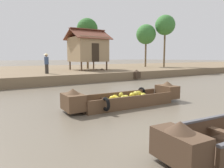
# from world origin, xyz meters

# --- Properties ---
(ground_plane) EXTENTS (300.00, 300.00, 0.00)m
(ground_plane) POSITION_xyz_m (0.00, 10.00, 0.00)
(ground_plane) COLOR #665B4C
(riverbank_strip) EXTENTS (160.00, 20.00, 0.74)m
(riverbank_strip) POSITION_xyz_m (0.00, 22.76, 0.37)
(riverbank_strip) COLOR #756047
(riverbank_strip) RESTS_ON ground
(banana_boat) EXTENTS (5.43, 1.73, 0.91)m
(banana_boat) POSITION_xyz_m (0.33, 4.90, 0.32)
(banana_boat) COLOR brown
(banana_boat) RESTS_ON ground
(fishing_skiff_distant) EXTENTS (2.33, 4.64, 0.92)m
(fishing_skiff_distant) POSITION_xyz_m (7.04, 14.81, 0.33)
(fishing_skiff_distant) COLOR #3D2D21
(fishing_skiff_distant) RESTS_ON ground
(stilt_house_mid_left) EXTENTS (3.98, 3.65, 4.24)m
(stilt_house_mid_left) POSITION_xyz_m (5.28, 17.81, 2.93)
(stilt_house_mid_left) COLOR #4C3826
(stilt_house_mid_left) RESTS_ON riverbank_strip
(palm_tree_near) EXTENTS (2.69, 2.69, 7.00)m
(palm_tree_near) POSITION_xyz_m (17.25, 18.19, 6.35)
(palm_tree_near) COLOR brown
(palm_tree_near) RESTS_ON riverbank_strip
(palm_tree_mid) EXTENTS (2.68, 2.68, 5.79)m
(palm_tree_mid) POSITION_xyz_m (15.25, 19.76, 5.16)
(palm_tree_mid) COLOR brown
(palm_tree_mid) RESTS_ON riverbank_strip
(palm_tree_far) EXTENTS (2.39, 2.39, 5.75)m
(palm_tree_far) POSITION_xyz_m (6.38, 20.00, 5.25)
(palm_tree_far) COLOR brown
(palm_tree_far) RESTS_ON riverbank_strip
(vendor_person) EXTENTS (0.44, 0.44, 1.66)m
(vendor_person) POSITION_xyz_m (0.09, 15.07, 1.66)
(vendor_person) COLOR #332D28
(vendor_person) RESTS_ON riverbank_strip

